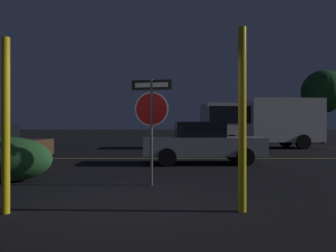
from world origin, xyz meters
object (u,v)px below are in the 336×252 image
object	(u,v)px
stop_sign	(151,110)
passing_car_2	(201,143)
yellow_pole_left	(5,125)
hedge_bush_1	(7,159)
delivery_truck	(258,121)
tree_0	(322,92)
yellow_pole_right	(241,119)

from	to	relation	value
stop_sign	passing_car_2	size ratio (longest dim) A/B	0.55
yellow_pole_left	hedge_bush_1	distance (m)	3.23
delivery_truck	tree_0	distance (m)	8.46
passing_car_2	tree_0	xyz separation A→B (m)	(10.54, 13.21, 3.18)
stop_sign	yellow_pole_right	size ratio (longest dim) A/B	0.83
yellow_pole_right	hedge_bush_1	xyz separation A→B (m)	(-4.93, 2.71, -0.89)
yellow_pole_right	hedge_bush_1	distance (m)	5.70
passing_car_2	delivery_truck	size ratio (longest dim) A/B	0.60
tree_0	delivery_truck	bearing A→B (deg)	-140.87
stop_sign	passing_car_2	xyz separation A→B (m)	(1.56, 4.24, -0.95)
yellow_pole_right	hedge_bush_1	size ratio (longest dim) A/B	1.35
passing_car_2	stop_sign	bearing A→B (deg)	-22.69
passing_car_2	tree_0	size ratio (longest dim) A/B	0.77
tree_0	yellow_pole_left	bearing A→B (deg)	-125.63
passing_car_2	delivery_truck	xyz separation A→B (m)	(4.22, 8.06, 0.91)
passing_car_2	yellow_pole_right	bearing A→B (deg)	-3.01
yellow_pole_left	passing_car_2	world-z (taller)	yellow_pole_left
stop_sign	tree_0	size ratio (longest dim) A/B	0.42
passing_car_2	delivery_truck	world-z (taller)	delivery_truck
hedge_bush_1	delivery_truck	world-z (taller)	delivery_truck
stop_sign	delivery_truck	xyz separation A→B (m)	(5.78, 12.30, -0.04)
yellow_pole_right	tree_0	bearing A→B (deg)	61.68
hedge_bush_1	tree_0	distance (m)	23.24
stop_sign	passing_car_2	distance (m)	4.62
hedge_bush_1	passing_car_2	bearing A→B (deg)	36.91
hedge_bush_1	stop_sign	bearing A→B (deg)	-8.28
yellow_pole_right	stop_sign	bearing A→B (deg)	124.15
passing_car_2	yellow_pole_left	bearing A→B (deg)	-31.46
passing_car_2	tree_0	distance (m)	17.20
hedge_bush_1	tree_0	size ratio (longest dim) A/B	0.38
stop_sign	yellow_pole_right	world-z (taller)	yellow_pole_right
yellow_pole_right	delivery_truck	world-z (taller)	delivery_truck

